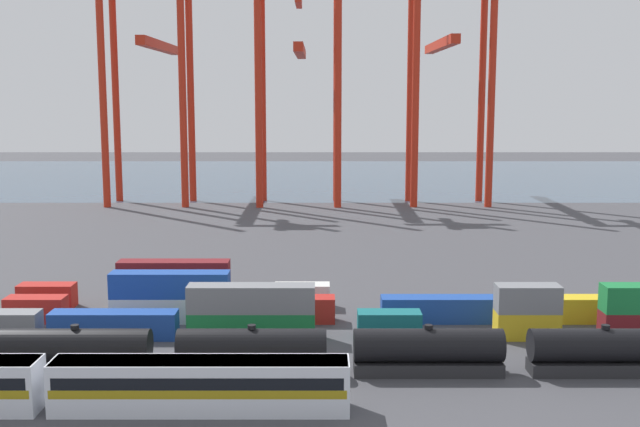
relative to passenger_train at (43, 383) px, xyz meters
The scene contains 23 objects.
ground_plane 60.20m from the passenger_train, 78.09° to the left, with size 420.00×420.00×0.00m, color #424247.
harbour_water 168.90m from the passenger_train, 85.78° to the left, with size 400.00×110.00×0.01m, color #384C60.
passenger_train is the anchor object (origin of this frame).
freight_tank_row 16.39m from the passenger_train, 28.36° to the left, with size 70.89×2.75×4.21m.
shipping_container_1 17.54m from the passenger_train, 88.79° to the left, with size 12.10×2.44×2.60m, color #1C4299.
shipping_container_2 22.15m from the passenger_train, 52.33° to the left, with size 12.10×2.44×2.60m, color #197538.
shipping_container_3 22.20m from the passenger_train, 52.33° to the left, with size 12.10×2.44×2.60m, color slate.
shipping_container_4 31.93m from the passenger_train, 33.29° to the left, with size 6.04×2.44×2.60m, color #146066.
shipping_container_5 43.53m from the passenger_train, 23.74° to the left, with size 6.04×2.44×2.60m, color gold.
shipping_container_6 43.55m from the passenger_train, 23.74° to the left, with size 6.04×2.44×2.60m, color slate.
shipping_container_11 24.77m from the passenger_train, 111.48° to the left, with size 6.04×2.44×2.60m, color #AD211C.
shipping_container_12 23.54m from the passenger_train, 78.34° to the left, with size 12.10×2.44×2.60m, color silver.
shipping_container_13 23.59m from the passenger_train, 78.34° to the left, with size 12.10×2.44×2.60m, color #1C4299.
shipping_container_14 29.60m from the passenger_train, 51.12° to the left, with size 6.04×2.44×2.60m, color #AD211C.
shipping_container_15 39.76m from the passenger_train, 35.42° to the left, with size 12.10×2.44×2.60m, color #1C4299.
shipping_container_16 51.64m from the passenger_train, 26.50° to the left, with size 12.10×2.44×2.60m, color gold.
shipping_container_20 30.22m from the passenger_train, 109.04° to the left, with size 6.04×2.44×2.60m, color #AD211C.
shipping_container_21 28.86m from the passenger_train, 81.78° to the left, with size 12.10×2.44×2.60m, color gold.
shipping_container_22 28.90m from the passenger_train, 81.78° to the left, with size 12.10×2.44×2.60m, color maroon.
shipping_container_23 33.82m from the passenger_train, 57.63° to the left, with size 6.04×2.44×2.60m, color silver.
gantry_crane_west 119.44m from the passenger_train, 98.05° to the left, with size 17.95×39.44×50.12m.
gantry_crane_central 118.29m from the passenger_train, 82.22° to the left, with size 17.86×34.26×48.01m.
gantry_crane_east 127.55m from the passenger_train, 67.58° to the left, with size 17.18×39.73×50.25m.
Camera 1 is at (7.65, -73.30, 22.88)m, focal length 43.75 mm.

